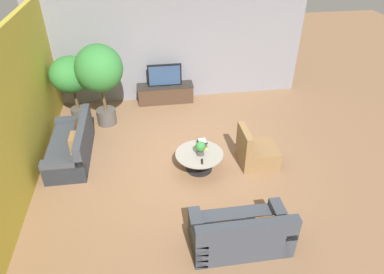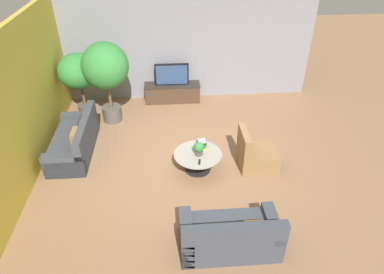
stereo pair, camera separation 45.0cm
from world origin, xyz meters
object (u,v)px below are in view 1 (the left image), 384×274
at_px(couch_by_wall, 72,147).
at_px(potted_palm_tall, 71,77).
at_px(potted_plant_tabletop, 200,148).
at_px(coffee_table, 199,158).
at_px(media_console, 165,93).
at_px(couch_near_entry, 241,233).
at_px(armchair_wicker, 256,152).
at_px(television, 165,75).
at_px(potted_palm_corner, 99,71).

xyz_separation_m(couch_by_wall, potted_palm_tall, (-0.08, 1.74, 0.93)).
bearing_deg(potted_plant_tabletop, coffee_table, 117.27).
bearing_deg(media_console, potted_plant_tabletop, -81.92).
height_order(media_console, couch_by_wall, couch_by_wall).
bearing_deg(potted_palm_tall, media_console, 14.91).
distance_m(couch_near_entry, armchair_wicker, 2.33).
bearing_deg(television, potted_palm_tall, -165.13).
bearing_deg(armchair_wicker, media_console, 28.31).
distance_m(potted_palm_tall, potted_plant_tabletop, 3.91).
bearing_deg(potted_palm_corner, television, 31.20).
bearing_deg(coffee_table, armchair_wicker, 2.76).
xyz_separation_m(television, armchair_wicker, (1.70, -3.16, -0.55)).
height_order(television, armchair_wicker, television).
bearing_deg(couch_near_entry, potted_palm_tall, -56.03).
bearing_deg(media_console, television, -90.00).
relative_size(media_console, potted_palm_corner, 0.76).
xyz_separation_m(coffee_table, couch_near_entry, (0.33, -2.08, -0.01)).
distance_m(potted_palm_corner, potted_plant_tabletop, 3.20).
bearing_deg(potted_palm_tall, television, 14.87).
xyz_separation_m(media_console, couch_by_wall, (-2.28, -2.37, 0.02)).
relative_size(media_console, couch_by_wall, 0.83).
relative_size(potted_palm_tall, potted_plant_tabletop, 5.59).
relative_size(coffee_table, couch_near_entry, 0.63).
bearing_deg(coffee_table, potted_plant_tabletop, -62.73).
bearing_deg(media_console, coffee_table, -82.12).
distance_m(coffee_table, potted_palm_tall, 3.94).
bearing_deg(couch_by_wall, potted_palm_tall, -177.27).
distance_m(couch_by_wall, couch_near_entry, 4.24).
bearing_deg(couch_near_entry, couch_by_wall, -43.72).
distance_m(armchair_wicker, potted_palm_tall, 4.89).
bearing_deg(couch_by_wall, armchair_wicker, 78.79).
xyz_separation_m(couch_near_entry, potted_palm_tall, (-3.15, 4.67, 0.93)).
bearing_deg(television, armchair_wicker, -61.67).
bearing_deg(coffee_table, television, 97.88).
relative_size(couch_near_entry, potted_palm_corner, 0.77).
bearing_deg(media_console, couch_near_entry, -81.62).
xyz_separation_m(couch_by_wall, couch_near_entry, (3.07, -2.93, 0.00)).
distance_m(couch_near_entry, potted_palm_tall, 5.71).
xyz_separation_m(media_console, couch_near_entry, (0.78, -5.31, 0.02)).
bearing_deg(potted_palm_tall, armchair_wicker, -31.89).
distance_m(television, armchair_wicker, 3.63).
xyz_separation_m(couch_near_entry, potted_palm_corner, (-2.40, 4.32, 1.16)).
distance_m(media_console, armchair_wicker, 3.59).
distance_m(coffee_table, couch_by_wall, 2.86).
height_order(potted_palm_tall, potted_palm_corner, potted_palm_corner).
xyz_separation_m(armchair_wicker, potted_plant_tabletop, (-1.24, -0.09, 0.31)).
bearing_deg(armchair_wicker, potted_plant_tabletop, 94.24).
relative_size(television, armchair_wicker, 1.10).
height_order(couch_by_wall, potted_plant_tabletop, couch_by_wall).
height_order(couch_near_entry, potted_palm_corner, potted_palm_corner).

